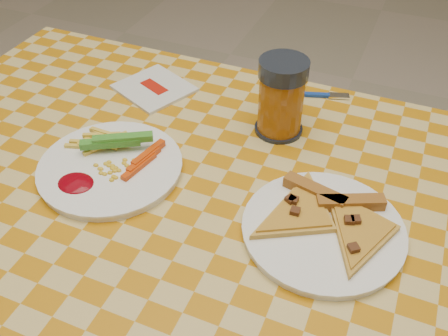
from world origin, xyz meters
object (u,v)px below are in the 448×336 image
Objects in this scene: table at (204,242)px; plate_right at (323,231)px; plate_left at (111,168)px; drink_glass at (281,98)px.

plate_right reaches higher than table.
plate_right is at bearing 0.10° from plate_left.
table is at bearing -100.11° from drink_glass.
table is 0.20m from plate_left.
plate_left is 1.01× the size of plate_right.
drink_glass reaches higher than plate_right.
plate_left is at bearing -136.07° from drink_glass.
table is at bearing -171.34° from plate_right.
plate_left is at bearing -179.90° from plate_right.
plate_right is (0.37, 0.00, 0.00)m from plate_left.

